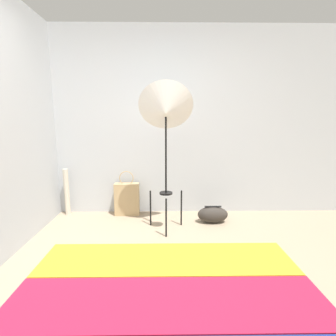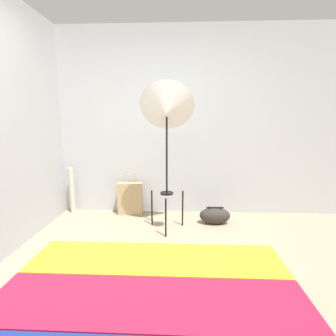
% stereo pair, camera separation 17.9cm
% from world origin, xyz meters
% --- Properties ---
extents(ground_plane, '(14.00, 14.00, 0.00)m').
position_xyz_m(ground_plane, '(0.00, 0.00, 0.00)').
color(ground_plane, gray).
extents(wall_back, '(8.00, 0.05, 2.60)m').
position_xyz_m(wall_back, '(0.00, 2.04, 1.30)').
color(wall_back, '#B7BCC1').
rests_on(wall_back, ground_plane).
extents(wall_side_left, '(0.05, 8.00, 2.60)m').
position_xyz_m(wall_side_left, '(-1.51, 1.00, 1.30)').
color(wall_side_left, '#B7BCC1').
rests_on(wall_side_left, ground_plane).
extents(photo_umbrella, '(0.65, 0.50, 1.78)m').
position_xyz_m(photo_umbrella, '(0.06, 1.38, 1.44)').
color(photo_umbrella, black).
rests_on(photo_umbrella, ground_plane).
extents(tote_bag, '(0.34, 0.14, 0.64)m').
position_xyz_m(tote_bag, '(-0.49, 1.89, 0.24)').
color(tote_bag, tan).
rests_on(tote_bag, ground_plane).
extents(duffel_bag, '(0.40, 0.22, 0.22)m').
position_xyz_m(duffel_bag, '(0.68, 1.58, 0.11)').
color(duffel_bag, '#332D28').
rests_on(duffel_bag, ground_plane).
extents(paper_roll, '(0.07, 0.07, 0.66)m').
position_xyz_m(paper_roll, '(-1.34, 1.90, 0.33)').
color(paper_roll, beige).
rests_on(paper_roll, ground_plane).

